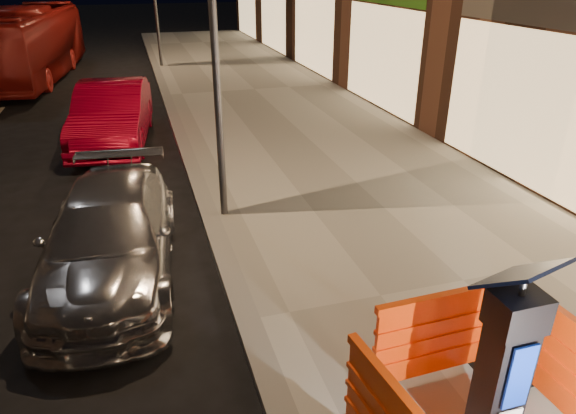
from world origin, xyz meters
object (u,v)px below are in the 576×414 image
object	(u,v)px
barrier_back	(434,339)
car_silver	(116,274)
parking_kiosk	(503,372)
car_red	(117,143)
bus_doubledecker	(37,79)

from	to	relation	value
barrier_back	car_silver	size ratio (longest dim) A/B	0.32
parking_kiosk	car_red	xyz separation A→B (m)	(-3.13, 10.49, -1.10)
parking_kiosk	bus_doubledecker	world-z (taller)	parking_kiosk
barrier_back	bus_doubledecker	xyz separation A→B (m)	(-6.16, 18.72, -0.68)
car_silver	car_red	size ratio (longest dim) A/B	0.95
car_red	bus_doubledecker	distance (m)	9.67
parking_kiosk	car_silver	size ratio (longest dim) A/B	0.45
bus_doubledecker	car_silver	bearing A→B (deg)	-72.95
car_red	bus_doubledecker	bearing A→B (deg)	114.75
car_silver	car_red	xyz separation A→B (m)	(-0.01, 6.27, 0.00)
bus_doubledecker	parking_kiosk	bearing A→B (deg)	-66.67
car_red	bus_doubledecker	world-z (taller)	bus_doubledecker
parking_kiosk	barrier_back	bearing A→B (deg)	85.25
parking_kiosk	car_silver	world-z (taller)	parking_kiosk
barrier_back	car_silver	xyz separation A→B (m)	(-3.13, 3.27, -0.68)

